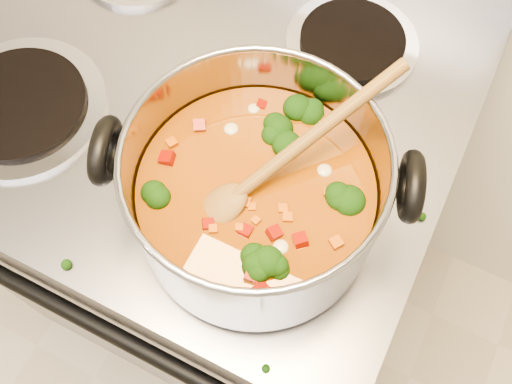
# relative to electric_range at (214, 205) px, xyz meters

# --- Properties ---
(electric_range) EXTENTS (0.77, 0.70, 1.08)m
(electric_range) POSITION_rel_electric_range_xyz_m (0.00, 0.00, 0.00)
(electric_range) COLOR gray
(electric_range) RESTS_ON ground
(stockpot) EXTENTS (0.34, 0.28, 0.17)m
(stockpot) POSITION_rel_electric_range_xyz_m (0.18, -0.17, 0.54)
(stockpot) COLOR gray
(stockpot) RESTS_ON electric_range
(wooden_spoon) EXTENTS (0.16, 0.24, 0.12)m
(wooden_spoon) POSITION_rel_electric_range_xyz_m (0.19, -0.15, 0.58)
(wooden_spoon) COLOR brown
(wooden_spoon) RESTS_ON stockpot
(cooktop_crumbs) EXTENTS (0.22, 0.16, 0.01)m
(cooktop_crumbs) POSITION_rel_electric_range_xyz_m (0.28, -0.26, 0.46)
(cooktop_crumbs) COLOR black
(cooktop_crumbs) RESTS_ON electric_range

